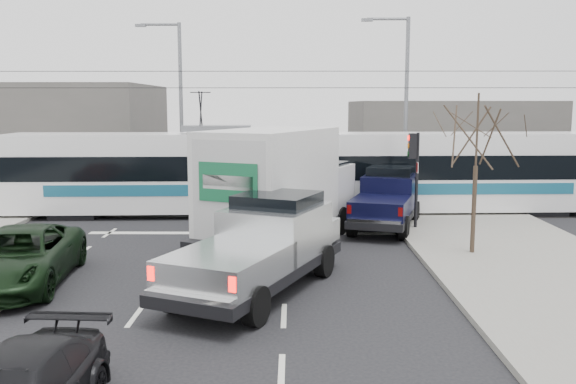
{
  "coord_description": "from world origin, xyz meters",
  "views": [
    {
      "loc": [
        1.9,
        -16.41,
        4.8
      ],
      "look_at": [
        1.74,
        4.4,
        1.8
      ],
      "focal_mm": 38.0,
      "sensor_mm": 36.0,
      "label": 1
    }
  ],
  "objects_px": {
    "box_truck": "(279,189)",
    "street_lamp_far": "(177,98)",
    "green_car": "(18,257)",
    "bare_tree": "(477,137)",
    "silver_pickup": "(264,244)",
    "traffic_signal": "(414,160)",
    "navy_pickup": "(387,198)",
    "tram": "(309,172)",
    "street_lamp_near": "(402,98)"
  },
  "relations": [
    {
      "from": "navy_pickup",
      "to": "green_car",
      "type": "relative_size",
      "value": 1.07
    },
    {
      "from": "street_lamp_far",
      "to": "box_truck",
      "type": "distance_m",
      "value": 13.68
    },
    {
      "from": "navy_pickup",
      "to": "green_car",
      "type": "height_order",
      "value": "navy_pickup"
    },
    {
      "from": "traffic_signal",
      "to": "navy_pickup",
      "type": "xyz_separation_m",
      "value": [
        -0.86,
        0.67,
        -1.59
      ]
    },
    {
      "from": "traffic_signal",
      "to": "green_car",
      "type": "height_order",
      "value": "traffic_signal"
    },
    {
      "from": "box_truck",
      "to": "street_lamp_far",
      "type": "bearing_deg",
      "value": 139.25
    },
    {
      "from": "traffic_signal",
      "to": "green_car",
      "type": "distance_m",
      "value": 14.02
    },
    {
      "from": "traffic_signal",
      "to": "box_truck",
      "type": "relative_size",
      "value": 0.43
    },
    {
      "from": "box_truck",
      "to": "navy_pickup",
      "type": "xyz_separation_m",
      "value": [
        4.16,
        3.23,
        -0.83
      ]
    },
    {
      "from": "box_truck",
      "to": "silver_pickup",
      "type": "bearing_deg",
      "value": -69.33
    },
    {
      "from": "street_lamp_near",
      "to": "bare_tree",
      "type": "bearing_deg",
      "value": -88.58
    },
    {
      "from": "street_lamp_far",
      "to": "silver_pickup",
      "type": "xyz_separation_m",
      "value": [
        5.34,
        -16.92,
        -3.91
      ]
    },
    {
      "from": "traffic_signal",
      "to": "box_truck",
      "type": "bearing_deg",
      "value": -152.98
    },
    {
      "from": "bare_tree",
      "to": "green_car",
      "type": "height_order",
      "value": "bare_tree"
    },
    {
      "from": "street_lamp_near",
      "to": "green_car",
      "type": "xyz_separation_m",
      "value": [
        -12.73,
        -14.68,
        -4.35
      ]
    },
    {
      "from": "box_truck",
      "to": "green_car",
      "type": "height_order",
      "value": "box_truck"
    },
    {
      "from": "traffic_signal",
      "to": "green_car",
      "type": "xyz_separation_m",
      "value": [
        -11.89,
        -7.18,
        -1.98
      ]
    },
    {
      "from": "street_lamp_near",
      "to": "navy_pickup",
      "type": "bearing_deg",
      "value": -104.02
    },
    {
      "from": "traffic_signal",
      "to": "silver_pickup",
      "type": "bearing_deg",
      "value": -125.66
    },
    {
      "from": "bare_tree",
      "to": "green_car",
      "type": "relative_size",
      "value": 0.91
    },
    {
      "from": "street_lamp_far",
      "to": "box_truck",
      "type": "bearing_deg",
      "value": -64.96
    },
    {
      "from": "traffic_signal",
      "to": "tram",
      "type": "xyz_separation_m",
      "value": [
        -3.84,
        3.55,
        -0.86
      ]
    },
    {
      "from": "street_lamp_far",
      "to": "navy_pickup",
      "type": "xyz_separation_m",
      "value": [
        9.79,
        -8.84,
        -3.96
      ]
    },
    {
      "from": "street_lamp_far",
      "to": "tram",
      "type": "height_order",
      "value": "street_lamp_far"
    },
    {
      "from": "street_lamp_near",
      "to": "green_car",
      "type": "relative_size",
      "value": 1.64
    },
    {
      "from": "bare_tree",
      "to": "traffic_signal",
      "type": "height_order",
      "value": "bare_tree"
    },
    {
      "from": "tram",
      "to": "navy_pickup",
      "type": "bearing_deg",
      "value": -46.63
    },
    {
      "from": "silver_pickup",
      "to": "green_car",
      "type": "bearing_deg",
      "value": -158.64
    },
    {
      "from": "street_lamp_far",
      "to": "box_truck",
      "type": "height_order",
      "value": "street_lamp_far"
    },
    {
      "from": "box_truck",
      "to": "navy_pickup",
      "type": "relative_size",
      "value": 1.43
    },
    {
      "from": "street_lamp_near",
      "to": "green_car",
      "type": "height_order",
      "value": "street_lamp_near"
    },
    {
      "from": "street_lamp_near",
      "to": "tram",
      "type": "height_order",
      "value": "street_lamp_near"
    },
    {
      "from": "bare_tree",
      "to": "street_lamp_far",
      "type": "xyz_separation_m",
      "value": [
        -11.79,
        13.5,
        1.32
      ]
    },
    {
      "from": "street_lamp_far",
      "to": "silver_pickup",
      "type": "bearing_deg",
      "value": -72.49
    },
    {
      "from": "silver_pickup",
      "to": "traffic_signal",
      "type": "bearing_deg",
      "value": 77.77
    },
    {
      "from": "silver_pickup",
      "to": "green_car",
      "type": "relative_size",
      "value": 1.27
    },
    {
      "from": "green_car",
      "to": "street_lamp_far",
      "type": "bearing_deg",
      "value": 79.54
    },
    {
      "from": "bare_tree",
      "to": "tram",
      "type": "distance_m",
      "value": 9.23
    },
    {
      "from": "green_car",
      "to": "bare_tree",
      "type": "bearing_deg",
      "value": 7.49
    },
    {
      "from": "street_lamp_far",
      "to": "navy_pickup",
      "type": "relative_size",
      "value": 1.53
    },
    {
      "from": "street_lamp_near",
      "to": "street_lamp_far",
      "type": "height_order",
      "value": "same"
    },
    {
      "from": "bare_tree",
      "to": "traffic_signal",
      "type": "xyz_separation_m",
      "value": [
        -1.13,
        4.0,
        -1.05
      ]
    },
    {
      "from": "street_lamp_near",
      "to": "silver_pickup",
      "type": "relative_size",
      "value": 1.29
    },
    {
      "from": "traffic_signal",
      "to": "tram",
      "type": "bearing_deg",
      "value": 137.31
    },
    {
      "from": "street_lamp_near",
      "to": "silver_pickup",
      "type": "height_order",
      "value": "street_lamp_near"
    },
    {
      "from": "bare_tree",
      "to": "box_truck",
      "type": "xyz_separation_m",
      "value": [
        -6.15,
        1.44,
        -1.82
      ]
    },
    {
      "from": "street_lamp_far",
      "to": "green_car",
      "type": "distance_m",
      "value": 17.28
    },
    {
      "from": "street_lamp_far",
      "to": "silver_pickup",
      "type": "height_order",
      "value": "street_lamp_far"
    },
    {
      "from": "traffic_signal",
      "to": "silver_pickup",
      "type": "relative_size",
      "value": 0.51
    },
    {
      "from": "bare_tree",
      "to": "box_truck",
      "type": "relative_size",
      "value": 0.59
    }
  ]
}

